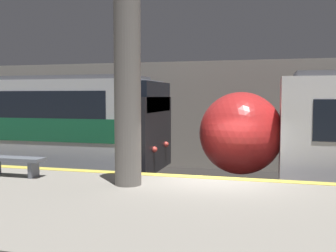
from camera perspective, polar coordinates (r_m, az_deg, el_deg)
name	(u,v)px	position (r m, az deg, el deg)	size (l,w,h in m)	color
ground_plane	(214,224)	(9.59, 6.64, -14.00)	(120.00, 120.00, 0.00)	#282623
platform	(192,238)	(7.04, 3.53, -15.93)	(40.00, 5.07, 1.15)	gray
station_rear_barrier	(240,115)	(16.29, 10.43, 1.52)	(50.00, 0.15, 4.48)	#9E998E
support_pillar_near	(128,87)	(8.25, -5.89, 5.69)	(0.56, 0.56, 4.13)	slate
platform_bench	(14,162)	(9.90, -21.48, -4.88)	(1.50, 0.40, 0.45)	slate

